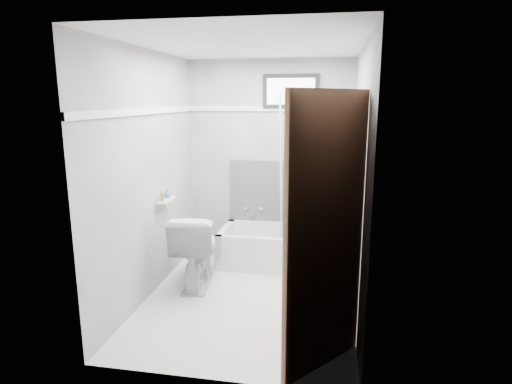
% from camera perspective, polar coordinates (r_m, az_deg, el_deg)
% --- Properties ---
extents(floor, '(2.60, 2.60, 0.00)m').
position_cam_1_polar(floor, '(4.38, -0.83, -13.87)').
color(floor, white).
rests_on(floor, ground).
extents(ceiling, '(2.60, 2.60, 0.00)m').
position_cam_1_polar(ceiling, '(3.96, -0.94, 19.07)').
color(ceiling, silver).
rests_on(ceiling, floor).
extents(wall_back, '(2.00, 0.02, 2.40)m').
position_cam_1_polar(wall_back, '(5.27, 1.82, 4.30)').
color(wall_back, slate).
rests_on(wall_back, floor).
extents(wall_front, '(2.00, 0.02, 2.40)m').
position_cam_1_polar(wall_front, '(2.77, -6.02, -3.12)').
color(wall_front, slate).
rests_on(wall_front, floor).
extents(wall_left, '(0.02, 2.60, 2.40)m').
position_cam_1_polar(wall_left, '(4.30, -14.08, 2.12)').
color(wall_left, slate).
rests_on(wall_left, floor).
extents(wall_right, '(0.02, 2.60, 2.40)m').
position_cam_1_polar(wall_right, '(3.94, 13.56, 1.23)').
color(wall_right, slate).
rests_on(wall_right, floor).
extents(bathtub, '(1.50, 0.70, 0.42)m').
position_cam_1_polar(bathtub, '(5.12, 3.71, -7.40)').
color(bathtub, silver).
rests_on(bathtub, floor).
extents(office_chair, '(0.64, 0.64, 1.01)m').
position_cam_1_polar(office_chair, '(5.02, 8.44, -2.97)').
color(office_chair, slate).
rests_on(office_chair, bathtub).
extents(toilet, '(0.54, 0.84, 0.78)m').
position_cam_1_polar(toilet, '(4.58, -8.02, -7.56)').
color(toilet, silver).
rests_on(toilet, floor).
extents(door, '(0.78, 0.78, 2.00)m').
position_cam_1_polar(door, '(2.75, 14.41, -7.90)').
color(door, brown).
rests_on(door, floor).
extents(window, '(0.66, 0.04, 0.40)m').
position_cam_1_polar(window, '(5.17, 4.67, 13.23)').
color(window, black).
rests_on(window, wall_back).
extents(backerboard, '(1.50, 0.02, 0.78)m').
position_cam_1_polar(backerboard, '(5.30, 4.45, -0.08)').
color(backerboard, '#4C4C4F').
rests_on(backerboard, wall_back).
extents(trim_back, '(2.00, 0.02, 0.06)m').
position_cam_1_polar(trim_back, '(5.20, 1.85, 11.05)').
color(trim_back, white).
rests_on(trim_back, wall_back).
extents(trim_left, '(0.02, 2.60, 0.06)m').
position_cam_1_polar(trim_left, '(4.24, -14.36, 10.40)').
color(trim_left, white).
rests_on(trim_left, wall_left).
extents(pole, '(0.02, 0.35, 1.93)m').
position_cam_1_polar(pole, '(5.03, 3.34, 2.18)').
color(pole, white).
rests_on(pole, bathtub).
extents(shelf, '(0.10, 0.32, 0.02)m').
position_cam_1_polar(shelf, '(4.55, -11.86, -1.08)').
color(shelf, silver).
rests_on(shelf, wall_left).
extents(soap_bottle_a, '(0.06, 0.06, 0.10)m').
position_cam_1_polar(soap_bottle_a, '(4.47, -12.39, -0.49)').
color(soap_bottle_a, olive).
rests_on(soap_bottle_a, shelf).
extents(soap_bottle_b, '(0.09, 0.09, 0.09)m').
position_cam_1_polar(soap_bottle_b, '(4.60, -11.73, -0.19)').
color(soap_bottle_b, '#45697F').
rests_on(soap_bottle_b, shelf).
extents(faucet, '(0.26, 0.10, 0.16)m').
position_cam_1_polar(faucet, '(5.40, -0.38, -2.54)').
color(faucet, silver).
rests_on(faucet, wall_back).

